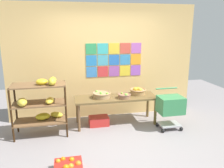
{
  "coord_description": "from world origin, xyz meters",
  "views": [
    {
      "loc": [
        -0.89,
        -3.55,
        2.11
      ],
      "look_at": [
        -0.0,
        0.66,
        1.02
      ],
      "focal_mm": 36.27,
      "sensor_mm": 36.0,
      "label": 1
    }
  ],
  "objects_px": {
    "display_table": "(116,100)",
    "fruit_basket_back_right": "(124,96)",
    "produce_crate_under_table": "(99,121)",
    "orange_crate_foreground": "(69,168)",
    "fruit_basket_centre": "(138,91)",
    "fruit_basket_back_left": "(102,95)",
    "banana_shelf_unit": "(42,102)",
    "shopping_cart": "(170,106)"
  },
  "relations": [
    {
      "from": "display_table",
      "to": "fruit_basket_back_right",
      "type": "bearing_deg",
      "value": -38.57
    },
    {
      "from": "display_table",
      "to": "fruit_basket_back_right",
      "type": "height_order",
      "value": "fruit_basket_back_right"
    },
    {
      "from": "produce_crate_under_table",
      "to": "orange_crate_foreground",
      "type": "height_order",
      "value": "orange_crate_foreground"
    },
    {
      "from": "fruit_basket_centre",
      "to": "fruit_basket_back_left",
      "type": "bearing_deg",
      "value": -175.2
    },
    {
      "from": "display_table",
      "to": "fruit_basket_back_left",
      "type": "bearing_deg",
      "value": 176.91
    },
    {
      "from": "fruit_basket_back_right",
      "to": "orange_crate_foreground",
      "type": "xyz_separation_m",
      "value": [
        -1.24,
        -1.48,
        -0.59
      ]
    },
    {
      "from": "banana_shelf_unit",
      "to": "shopping_cart",
      "type": "bearing_deg",
      "value": -5.78
    },
    {
      "from": "fruit_basket_centre",
      "to": "orange_crate_foreground",
      "type": "relative_size",
      "value": 0.89
    },
    {
      "from": "orange_crate_foreground",
      "to": "banana_shelf_unit",
      "type": "bearing_deg",
      "value": 108.36
    },
    {
      "from": "banana_shelf_unit",
      "to": "display_table",
      "type": "height_order",
      "value": "banana_shelf_unit"
    },
    {
      "from": "fruit_basket_back_left",
      "to": "produce_crate_under_table",
      "type": "height_order",
      "value": "fruit_basket_back_left"
    },
    {
      "from": "produce_crate_under_table",
      "to": "fruit_basket_centre",
      "type": "bearing_deg",
      "value": 5.9
    },
    {
      "from": "display_table",
      "to": "produce_crate_under_table",
      "type": "height_order",
      "value": "display_table"
    },
    {
      "from": "produce_crate_under_table",
      "to": "shopping_cart",
      "type": "bearing_deg",
      "value": -19.01
    },
    {
      "from": "display_table",
      "to": "orange_crate_foreground",
      "type": "bearing_deg",
      "value": -124.06
    },
    {
      "from": "display_table",
      "to": "fruit_basket_back_left",
      "type": "xyz_separation_m",
      "value": [
        -0.32,
        0.02,
        0.14
      ]
    },
    {
      "from": "banana_shelf_unit",
      "to": "fruit_basket_centre",
      "type": "xyz_separation_m",
      "value": [
        2.06,
        0.33,
        0.0
      ]
    },
    {
      "from": "fruit_basket_back_left",
      "to": "orange_crate_foreground",
      "type": "distance_m",
      "value": 1.89
    },
    {
      "from": "display_table",
      "to": "fruit_basket_centre",
      "type": "xyz_separation_m",
      "value": [
        0.53,
        0.09,
        0.15
      ]
    },
    {
      "from": "fruit_basket_back_left",
      "to": "shopping_cart",
      "type": "distance_m",
      "value": 1.47
    },
    {
      "from": "produce_crate_under_table",
      "to": "shopping_cart",
      "type": "relative_size",
      "value": 0.5
    },
    {
      "from": "fruit_basket_back_left",
      "to": "fruit_basket_back_right",
      "type": "distance_m",
      "value": 0.49
    },
    {
      "from": "fruit_basket_back_left",
      "to": "fruit_basket_back_right",
      "type": "relative_size",
      "value": 1.39
    },
    {
      "from": "banana_shelf_unit",
      "to": "produce_crate_under_table",
      "type": "height_order",
      "value": "banana_shelf_unit"
    },
    {
      "from": "orange_crate_foreground",
      "to": "fruit_basket_centre",
      "type": "bearing_deg",
      "value": 46.4
    },
    {
      "from": "fruit_basket_back_right",
      "to": "shopping_cart",
      "type": "xyz_separation_m",
      "value": [
        0.89,
        -0.38,
        -0.17
      ]
    },
    {
      "from": "banana_shelf_unit",
      "to": "fruit_basket_back_left",
      "type": "bearing_deg",
      "value": 11.89
    },
    {
      "from": "fruit_basket_centre",
      "to": "orange_crate_foreground",
      "type": "height_order",
      "value": "fruit_basket_centre"
    },
    {
      "from": "fruit_basket_back_left",
      "to": "shopping_cart",
      "type": "height_order",
      "value": "shopping_cart"
    },
    {
      "from": "display_table",
      "to": "orange_crate_foreground",
      "type": "distance_m",
      "value": 1.99
    },
    {
      "from": "fruit_basket_back_right",
      "to": "produce_crate_under_table",
      "type": "distance_m",
      "value": 0.8
    },
    {
      "from": "fruit_basket_back_right",
      "to": "produce_crate_under_table",
      "type": "xyz_separation_m",
      "value": [
        -0.54,
        0.12,
        -0.58
      ]
    },
    {
      "from": "fruit_basket_back_right",
      "to": "shopping_cart",
      "type": "height_order",
      "value": "shopping_cart"
    },
    {
      "from": "fruit_basket_centre",
      "to": "orange_crate_foreground",
      "type": "xyz_separation_m",
      "value": [
        -1.61,
        -1.69,
        -0.61
      ]
    },
    {
      "from": "shopping_cart",
      "to": "fruit_basket_back_right",
      "type": "bearing_deg",
      "value": 148.36
    },
    {
      "from": "fruit_basket_centre",
      "to": "orange_crate_foreground",
      "type": "distance_m",
      "value": 2.41
    },
    {
      "from": "banana_shelf_unit",
      "to": "fruit_basket_back_right",
      "type": "distance_m",
      "value": 1.69
    },
    {
      "from": "display_table",
      "to": "shopping_cart",
      "type": "relative_size",
      "value": 2.12
    },
    {
      "from": "banana_shelf_unit",
      "to": "fruit_basket_back_left",
      "type": "relative_size",
      "value": 3.02
    },
    {
      "from": "shopping_cart",
      "to": "banana_shelf_unit",
      "type": "bearing_deg",
      "value": 165.53
    },
    {
      "from": "fruit_basket_back_left",
      "to": "fruit_basket_centre",
      "type": "bearing_deg",
      "value": 4.8
    },
    {
      "from": "display_table",
      "to": "orange_crate_foreground",
      "type": "xyz_separation_m",
      "value": [
        -1.08,
        -1.6,
        -0.46
      ]
    }
  ]
}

